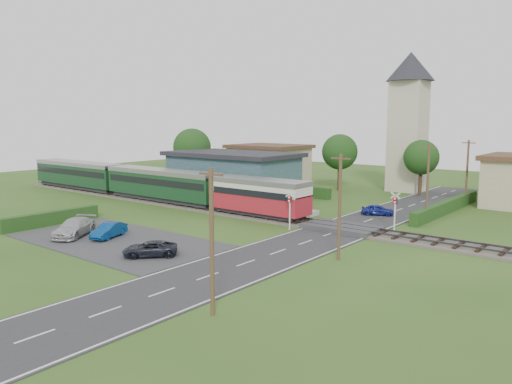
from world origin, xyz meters
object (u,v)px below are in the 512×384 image
Objects in this scene: car_on_road at (378,210)px; car_park_dark at (150,249)px; car_park_blue at (109,230)px; pedestrian_far at (165,187)px; house_west at (269,163)px; crossing_signal_near at (290,204)px; crossing_signal_far at (395,206)px; station_building at (232,173)px; church_tower at (409,111)px; pedestrian_near at (234,193)px; equipment_hut at (152,181)px; train at (144,181)px; car_park_silver at (74,227)px.

car_park_dark is (-5.54, -23.29, 0.01)m from car_on_road.
car_park_blue is 20.66m from pedestrian_far.
house_west is at bearing 23.42° from pedestrian_far.
crossing_signal_near reaches higher than car_on_road.
crossing_signal_far is (7.20, 4.80, 0.00)m from crossing_signal_near.
station_building is at bearing -15.32° from pedestrian_far.
car_on_road is at bearing 120.00° from car_park_dark.
church_tower reaches higher than pedestrian_near.
crossing_signal_far reaches higher than car_park_blue.
equipment_hut is 0.70× the size of car_park_dark.
pedestrian_far is at bearing 166.72° from crossing_signal_near.
train is 27.78× the size of pedestrian_far.
station_building is at bearing 64.24° from car_on_road.
station_building is 4.65× the size of car_park_blue.
pedestrian_near is (13.06, 0.26, -0.33)m from equipment_hut.
station_building reaches higher than crossing_signal_near.
station_building reaches higher than pedestrian_far.
station_building is at bearing 35.92° from equipment_hut.
crossing_signal_far reaches higher than car_on_road.
equipment_hut is 0.78× the size of crossing_signal_near.
house_west is 39.50m from car_park_silver.
crossing_signal_far is at bearing -168.60° from pedestrian_near.
train is 14.06× the size of car_on_road.
crossing_signal_near is 1.70× the size of pedestrian_near.
pedestrian_far reaches higher than car_park_blue.
station_building is at bearing -131.41° from church_tower.
crossing_signal_far is 2.11× the size of pedestrian_far.
crossing_signal_far is at bearing 10.97° from car_park_silver.
station_building is 8.27m from pedestrian_far.
car_on_road is at bearing -31.53° from house_west.
house_west is at bearing 159.74° from car_park_dark.
church_tower reaches higher than train.
car_park_dark is (21.99, -18.54, -1.16)m from equipment_hut.
pedestrian_near is (0.36, 18.70, 0.65)m from car_park_silver.
pedestrian_far is (2.86, -0.52, -0.52)m from equipment_hut.
car_on_road is 0.85× the size of car_park_dark.
station_building is 14.87m from house_west.
house_west is at bearing -48.07° from pedestrian_near.
train is 26.33m from car_on_road.
train is at bearing 112.58° from car_park_blue.
crossing_signal_near is at bearing -87.18° from church_tower.
car_park_silver is at bearing -56.16° from train.
house_west is 3.30× the size of crossing_signal_far.
train is 22.05m from crossing_signal_near.
station_building is 10.56m from train.
pedestrian_near reaches higher than car_park_blue.
train reaches higher than car_on_road.
house_west reaches higher than equipment_hut.
station_building is at bearing 58.48° from train.
equipment_hut is 28.79m from car_park_dark.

